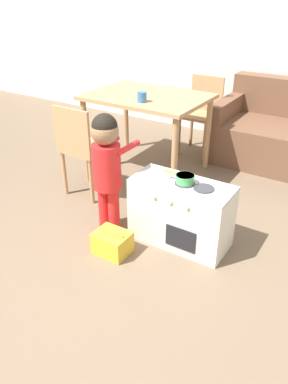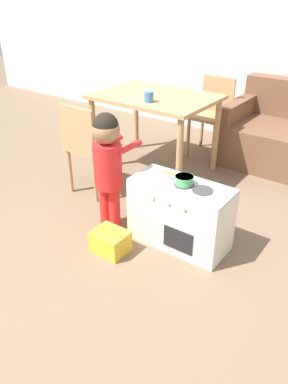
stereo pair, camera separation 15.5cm
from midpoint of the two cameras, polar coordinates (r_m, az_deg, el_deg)
name	(u,v)px [view 1 (the left image)]	position (r m, az deg, el deg)	size (l,w,h in m)	color
ground_plane	(52,312)	(2.39, -15.81, -17.29)	(16.00, 16.00, 0.00)	brown
wall_back	(262,26)	(4.64, 16.53, 23.10)	(10.00, 0.06, 2.60)	silver
play_kitchen	(181,213)	(2.71, 3.99, -3.22)	(0.72, 0.34, 0.50)	silver
toy_pot	(185,178)	(2.57, 4.49, 2.10)	(0.23, 0.13, 0.06)	#4CAD5B
child_figure	(107,159)	(2.72, -7.35, 5.00)	(0.23, 0.37, 0.93)	red
toy_basket	(112,243)	(2.70, -6.52, -7.72)	(0.25, 0.20, 0.18)	gold
dining_table	(147,105)	(3.72, -0.75, 13.05)	(1.13, 0.83, 0.77)	tan
dining_chair_near	(83,148)	(3.31, -10.69, 6.63)	(0.37, 0.37, 0.83)	tan
dining_chair_far	(202,112)	(4.28, 7.72, 11.97)	(0.37, 0.37, 0.83)	tan
couch	(288,135)	(4.25, 20.08, 8.10)	(1.45, 0.90, 0.82)	brown
cup_on_table	(142,97)	(3.44, -1.66, 14.28)	(0.08, 0.08, 0.09)	teal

